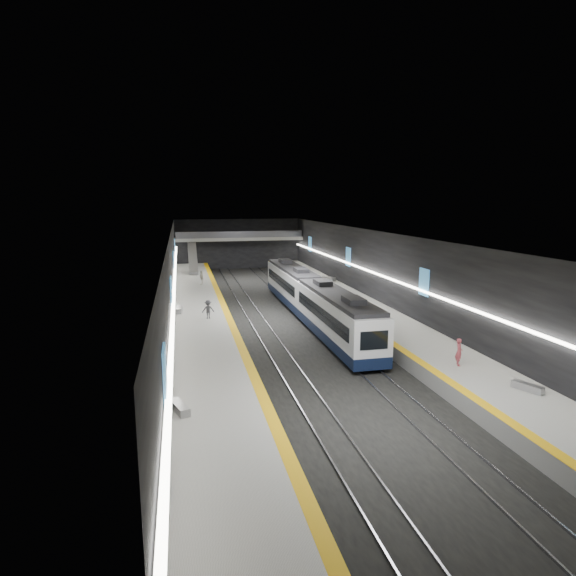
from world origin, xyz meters
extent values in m
plane|color=black|center=(0.00, 0.00, 0.00)|extent=(70.00, 70.00, 0.00)
cube|color=beige|center=(0.00, 0.00, 8.00)|extent=(20.00, 70.00, 0.04)
cube|color=black|center=(-10.00, 0.00, 4.00)|extent=(0.04, 70.00, 8.00)
cube|color=black|center=(10.00, 0.00, 4.00)|extent=(0.04, 70.00, 8.00)
cube|color=black|center=(0.00, 35.00, 4.00)|extent=(20.00, 0.04, 8.00)
cube|color=slate|center=(-7.50, 0.00, 0.50)|extent=(5.00, 70.00, 1.00)
cube|color=#999994|center=(-7.50, 0.00, 1.01)|extent=(5.00, 70.00, 0.02)
cube|color=yellow|center=(-5.30, 0.00, 1.02)|extent=(0.60, 70.00, 0.02)
cube|color=slate|center=(7.50, 0.00, 0.50)|extent=(5.00, 70.00, 1.00)
cube|color=#999994|center=(7.50, 0.00, 1.01)|extent=(5.00, 70.00, 0.02)
cube|color=yellow|center=(5.30, 0.00, 1.02)|extent=(0.60, 70.00, 0.02)
cube|color=gray|center=(-3.22, 0.00, 0.06)|extent=(0.08, 70.00, 0.12)
cube|color=gray|center=(-1.78, 0.00, 0.06)|extent=(0.08, 70.00, 0.12)
cube|color=gray|center=(1.78, 0.00, 0.06)|extent=(0.08, 70.00, 0.12)
cube|color=gray|center=(3.22, 0.00, 0.06)|extent=(0.08, 70.00, 0.12)
cube|color=#0D1832|center=(2.50, -8.15, 0.75)|extent=(2.65, 15.00, 0.80)
cube|color=white|center=(2.50, -8.15, 2.40)|extent=(2.65, 15.00, 2.50)
cube|color=black|center=(2.50, -8.15, 3.80)|extent=(2.44, 14.25, 0.30)
cube|color=black|center=(2.50, -8.15, 2.45)|extent=(2.69, 13.20, 1.00)
cube|color=black|center=(2.50, -15.67, 2.35)|extent=(1.85, 0.05, 1.20)
cube|color=#0D1832|center=(2.50, 6.85, 0.75)|extent=(2.65, 15.00, 0.80)
cube|color=white|center=(2.50, 6.85, 2.40)|extent=(2.65, 15.00, 2.50)
cube|color=black|center=(2.50, 6.85, 3.80)|extent=(2.44, 14.25, 0.30)
cube|color=black|center=(2.50, 6.85, 2.45)|extent=(2.69, 13.20, 1.00)
cube|color=black|center=(2.50, -0.67, 2.35)|extent=(1.85, 0.05, 1.20)
cube|color=teal|center=(-9.92, -25.00, 4.50)|extent=(0.10, 1.50, 2.20)
cube|color=teal|center=(-9.92, -8.00, 4.50)|extent=(0.10, 1.50, 2.20)
cube|color=teal|center=(-9.92, 10.00, 4.50)|extent=(0.10, 1.50, 2.20)
cube|color=teal|center=(-9.92, 27.00, 4.50)|extent=(0.10, 1.50, 2.20)
cube|color=teal|center=(9.92, -8.00, 4.50)|extent=(0.10, 1.50, 2.20)
cube|color=teal|center=(9.92, 10.00, 4.50)|extent=(0.10, 1.50, 2.20)
cube|color=teal|center=(9.92, 27.00, 4.50)|extent=(0.10, 1.50, 2.20)
cube|color=white|center=(-9.80, 0.00, 3.80)|extent=(0.25, 68.60, 0.12)
cube|color=white|center=(9.80, 0.00, 3.80)|extent=(0.25, 68.60, 0.12)
cube|color=gray|center=(0.00, 33.00, 5.00)|extent=(20.00, 3.00, 0.50)
cube|color=#47474C|center=(0.00, 31.55, 5.75)|extent=(19.60, 0.08, 1.00)
cube|color=#99999E|center=(-7.50, 26.00, 2.90)|extent=(1.20, 7.50, 3.92)
cube|color=#99999E|center=(-9.50, -20.59, 1.21)|extent=(1.01, 1.78, 0.42)
cube|color=#99999E|center=(-9.50, 0.81, 1.24)|extent=(0.66, 1.99, 0.48)
cube|color=#99999E|center=(8.62, -22.01, 1.20)|extent=(1.09, 1.66, 0.40)
cube|color=#99999E|center=(8.94, 14.30, 1.25)|extent=(1.38, 2.10, 0.50)
imported|color=#AD404B|center=(7.24, -17.64, 1.85)|extent=(0.59, 0.72, 1.71)
imported|color=silver|center=(-6.80, 14.93, 1.85)|extent=(0.46, 1.01, 1.70)
imported|color=#3E3F46|center=(-7.05, -2.27, 1.80)|extent=(1.05, 0.62, 1.60)
camera|label=1|loc=(-9.16, -42.86, 11.04)|focal=30.00mm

